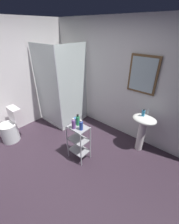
{
  "coord_description": "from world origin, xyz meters",
  "views": [
    {
      "loc": [
        1.65,
        -1.0,
        2.3
      ],
      "look_at": [
        0.12,
        0.76,
        0.96
      ],
      "focal_mm": 23.91,
      "sensor_mm": 36.0,
      "label": 1
    }
  ],
  "objects_px": {
    "hand_soap_bottle": "(143,113)",
    "body_wash_bottle_green": "(78,120)",
    "pedestal_sink": "(143,126)",
    "storage_cart": "(79,140)",
    "shampoo_bottle_blue": "(81,125)",
    "conditioner_bottle_purple": "(74,124)",
    "rinse_cup": "(76,120)",
    "toilet": "(11,128)",
    "shower_stall": "(63,106)"
  },
  "relations": [
    {
      "from": "toilet",
      "to": "shampoo_bottle_blue",
      "type": "relative_size",
      "value": 3.93
    },
    {
      "from": "hand_soap_bottle",
      "to": "shower_stall",
      "type": "bearing_deg",
      "value": -171.26
    },
    {
      "from": "hand_soap_bottle",
      "to": "rinse_cup",
      "type": "xyz_separation_m",
      "value": [
        -0.88,
        -0.93,
        -0.08
      ]
    },
    {
      "from": "toilet",
      "to": "hand_soap_bottle",
      "type": "height_order",
      "value": "hand_soap_bottle"
    },
    {
      "from": "shampoo_bottle_blue",
      "to": "pedestal_sink",
      "type": "bearing_deg",
      "value": 55.92
    },
    {
      "from": "pedestal_sink",
      "to": "storage_cart",
      "type": "height_order",
      "value": "pedestal_sink"
    },
    {
      "from": "toilet",
      "to": "hand_soap_bottle",
      "type": "bearing_deg",
      "value": 34.99
    },
    {
      "from": "body_wash_bottle_green",
      "to": "shampoo_bottle_blue",
      "type": "height_order",
      "value": "body_wash_bottle_green"
    },
    {
      "from": "rinse_cup",
      "to": "pedestal_sink",
      "type": "bearing_deg",
      "value": 45.4
    },
    {
      "from": "shower_stall",
      "to": "rinse_cup",
      "type": "relative_size",
      "value": 19.58
    },
    {
      "from": "shower_stall",
      "to": "pedestal_sink",
      "type": "relative_size",
      "value": 2.47
    },
    {
      "from": "conditioner_bottle_purple",
      "to": "toilet",
      "type": "bearing_deg",
      "value": -160.79
    },
    {
      "from": "hand_soap_bottle",
      "to": "conditioner_bottle_purple",
      "type": "bearing_deg",
      "value": -125.82
    },
    {
      "from": "shampoo_bottle_blue",
      "to": "conditioner_bottle_purple",
      "type": "height_order",
      "value": "conditioner_bottle_purple"
    },
    {
      "from": "shower_stall",
      "to": "toilet",
      "type": "bearing_deg",
      "value": -102.11
    },
    {
      "from": "pedestal_sink",
      "to": "rinse_cup",
      "type": "height_order",
      "value": "rinse_cup"
    },
    {
      "from": "hand_soap_bottle",
      "to": "conditioner_bottle_purple",
      "type": "height_order",
      "value": "hand_soap_bottle"
    },
    {
      "from": "pedestal_sink",
      "to": "shampoo_bottle_blue",
      "type": "height_order",
      "value": "shampoo_bottle_blue"
    },
    {
      "from": "hand_soap_bottle",
      "to": "rinse_cup",
      "type": "height_order",
      "value": "hand_soap_bottle"
    },
    {
      "from": "body_wash_bottle_green",
      "to": "hand_soap_bottle",
      "type": "bearing_deg",
      "value": 50.39
    },
    {
      "from": "shampoo_bottle_blue",
      "to": "toilet",
      "type": "bearing_deg",
      "value": -160.4
    },
    {
      "from": "pedestal_sink",
      "to": "storage_cart",
      "type": "relative_size",
      "value": 1.09
    },
    {
      "from": "shampoo_bottle_blue",
      "to": "rinse_cup",
      "type": "distance_m",
      "value": 0.25
    },
    {
      "from": "toilet",
      "to": "rinse_cup",
      "type": "distance_m",
      "value": 1.65
    },
    {
      "from": "pedestal_sink",
      "to": "rinse_cup",
      "type": "bearing_deg",
      "value": -134.6
    },
    {
      "from": "shampoo_bottle_blue",
      "to": "rinse_cup",
      "type": "bearing_deg",
      "value": 157.17
    },
    {
      "from": "toilet",
      "to": "conditioner_bottle_purple",
      "type": "xyz_separation_m",
      "value": [
        1.52,
        0.53,
        0.51
      ]
    },
    {
      "from": "pedestal_sink",
      "to": "body_wash_bottle_green",
      "type": "relative_size",
      "value": 3.69
    },
    {
      "from": "pedestal_sink",
      "to": "hand_soap_bottle",
      "type": "bearing_deg",
      "value": -171.63
    },
    {
      "from": "body_wash_bottle_green",
      "to": "rinse_cup",
      "type": "relative_size",
      "value": 2.15
    },
    {
      "from": "storage_cart",
      "to": "pedestal_sink",
      "type": "bearing_deg",
      "value": 51.93
    },
    {
      "from": "pedestal_sink",
      "to": "hand_soap_bottle",
      "type": "xyz_separation_m",
      "value": [
        -0.04,
        -0.01,
        0.29
      ]
    },
    {
      "from": "toilet",
      "to": "storage_cart",
      "type": "bearing_deg",
      "value": 21.28
    },
    {
      "from": "hand_soap_bottle",
      "to": "rinse_cup",
      "type": "bearing_deg",
      "value": -133.42
    },
    {
      "from": "shower_stall",
      "to": "toilet",
      "type": "relative_size",
      "value": 2.63
    },
    {
      "from": "storage_cart",
      "to": "rinse_cup",
      "type": "bearing_deg",
      "value": 149.13
    },
    {
      "from": "shower_stall",
      "to": "hand_soap_bottle",
      "type": "distance_m",
      "value": 2.09
    },
    {
      "from": "shower_stall",
      "to": "body_wash_bottle_green",
      "type": "xyz_separation_m",
      "value": [
        1.23,
        -0.65,
        0.37
      ]
    },
    {
      "from": "shower_stall",
      "to": "shampoo_bottle_blue",
      "type": "height_order",
      "value": "shower_stall"
    },
    {
      "from": "pedestal_sink",
      "to": "conditioner_bottle_purple",
      "type": "bearing_deg",
      "value": -127.14
    },
    {
      "from": "hand_soap_bottle",
      "to": "body_wash_bottle_green",
      "type": "bearing_deg",
      "value": -129.61
    },
    {
      "from": "pedestal_sink",
      "to": "toilet",
      "type": "height_order",
      "value": "pedestal_sink"
    },
    {
      "from": "storage_cart",
      "to": "shampoo_bottle_blue",
      "type": "height_order",
      "value": "shampoo_bottle_blue"
    },
    {
      "from": "toilet",
      "to": "shampoo_bottle_blue",
      "type": "distance_m",
      "value": 1.82
    },
    {
      "from": "shampoo_bottle_blue",
      "to": "rinse_cup",
      "type": "relative_size",
      "value": 1.89
    },
    {
      "from": "shower_stall",
      "to": "storage_cart",
      "type": "relative_size",
      "value": 2.7
    },
    {
      "from": "hand_soap_bottle",
      "to": "body_wash_bottle_green",
      "type": "xyz_separation_m",
      "value": [
        -0.8,
        -0.96,
        -0.04
      ]
    },
    {
      "from": "pedestal_sink",
      "to": "conditioner_bottle_purple",
      "type": "relative_size",
      "value": 4.06
    },
    {
      "from": "shower_stall",
      "to": "body_wash_bottle_green",
      "type": "relative_size",
      "value": 9.11
    },
    {
      "from": "rinse_cup",
      "to": "body_wash_bottle_green",
      "type": "bearing_deg",
      "value": -20.36
    }
  ]
}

